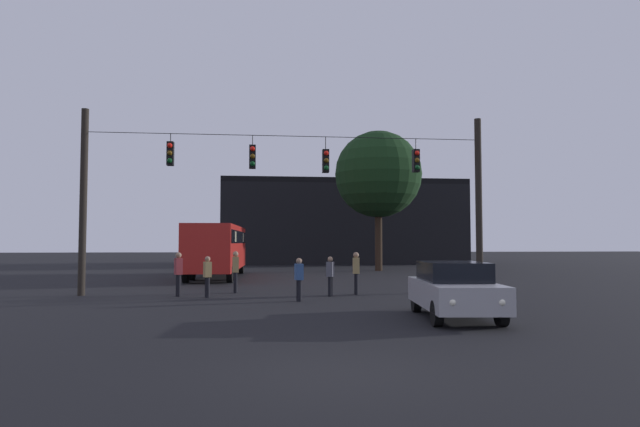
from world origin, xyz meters
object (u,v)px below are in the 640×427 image
car_near_right (454,289)px  pedestrian_crossing_center (178,271)px  pedestrian_crossing_right (236,269)px  pedestrian_far_side (356,271)px  pedestrian_crossing_left (299,277)px  pedestrian_trailing (330,274)px  pedestrian_near_bus (207,274)px  city_bus (218,246)px  tree_left_silhouette (378,175)px

car_near_right → pedestrian_crossing_center: bearing=139.8°
pedestrian_crossing_right → pedestrian_far_side: 4.91m
pedestrian_crossing_left → pedestrian_crossing_right: (-2.34, 3.50, 0.12)m
pedestrian_crossing_right → pedestrian_trailing: (3.66, -1.80, -0.12)m
pedestrian_trailing → pedestrian_crossing_left: bearing=-127.8°
pedestrian_crossing_center → pedestrian_trailing: 5.79m
car_near_right → pedestrian_crossing_right: (-6.21, 8.25, 0.16)m
pedestrian_crossing_right → pedestrian_near_bus: pedestrian_crossing_right is taller
car_near_right → pedestrian_far_side: (-1.45, 7.03, 0.15)m
car_near_right → pedestrian_near_bus: bearing=137.9°
city_bus → car_near_right: (7.68, -18.32, -1.07)m
pedestrian_far_side → tree_left_silhouette: bearing=74.9°
pedestrian_trailing → tree_left_silhouette: size_ratio=0.15×
city_bus → pedestrian_crossing_right: 10.21m
car_near_right → tree_left_silhouette: tree_left_silhouette is taller
pedestrian_crossing_left → pedestrian_crossing_right: pedestrian_crossing_right is taller
car_near_right → pedestrian_trailing: (-2.55, 6.45, 0.05)m
pedestrian_crossing_left → pedestrian_trailing: (1.32, 1.70, 0.00)m
pedestrian_crossing_center → pedestrian_near_bus: (1.14, -0.55, -0.09)m
pedestrian_near_bus → pedestrian_crossing_center: bearing=154.1°
pedestrian_trailing → car_near_right: bearing=-68.4°
pedestrian_near_bus → pedestrian_far_side: (5.72, 0.55, 0.09)m
city_bus → car_near_right: size_ratio=2.48×
pedestrian_far_side → city_bus: bearing=118.9°
city_bus → pedestrian_crossing_left: city_bus is taller
pedestrian_crossing_center → pedestrian_far_side: bearing=-0.0°
pedestrian_near_bus → pedestrian_far_side: bearing=5.5°
pedestrian_crossing_center → tree_left_silhouette: size_ratio=0.16×
pedestrian_crossing_right → tree_left_silhouette: bearing=60.1°
pedestrian_crossing_center → pedestrian_crossing_right: bearing=30.2°
pedestrian_crossing_left → pedestrian_far_side: pedestrian_far_side is taller
car_near_right → pedestrian_near_bus: 9.66m
pedestrian_trailing → pedestrian_far_side: (1.10, 0.57, 0.10)m
pedestrian_crossing_right → tree_left_silhouette: size_ratio=0.17×
car_near_right → pedestrian_crossing_center: (-8.31, 7.03, 0.15)m
pedestrian_crossing_center → pedestrian_crossing_right: (2.10, 1.22, 0.01)m
car_near_right → pedestrian_trailing: 6.94m
tree_left_silhouette → pedestrian_crossing_right: bearing=-119.9°
pedestrian_crossing_left → pedestrian_near_bus: bearing=152.5°
pedestrian_near_bus → pedestrian_trailing: bearing=-0.3°
city_bus → tree_left_silhouette: size_ratio=1.09×
pedestrian_near_bus → tree_left_silhouette: tree_left_silhouette is taller
city_bus → pedestrian_crossing_center: city_bus is taller
city_bus → pedestrian_crossing_right: bearing=-81.7°
pedestrian_crossing_left → pedestrian_trailing: size_ratio=1.00×
city_bus → pedestrian_crossing_right: size_ratio=6.56×
car_near_right → pedestrian_crossing_center: pedestrian_crossing_center is taller
pedestrian_crossing_left → pedestrian_crossing_right: size_ratio=0.89×
city_bus → tree_left_silhouette: tree_left_silhouette is taller
pedestrian_crossing_left → pedestrian_crossing_right: 4.21m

